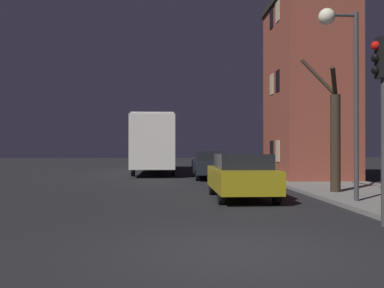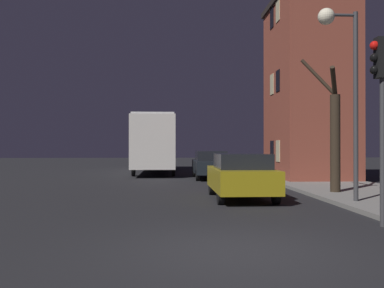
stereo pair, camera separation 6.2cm
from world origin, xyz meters
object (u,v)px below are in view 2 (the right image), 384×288
object	(u,v)px
streetlamp	(340,58)
car_mid_lane	(210,164)
traffic_light	(381,91)
bus	(155,140)
bare_tree	(334,133)
car_near_lane	(241,175)

from	to	relation	value
streetlamp	car_mid_lane	distance (m)	11.64
traffic_light	bus	size ratio (longest dim) A/B	0.36
traffic_light	bare_tree	xyz separation A→B (m)	(1.29, 5.94, -0.76)
traffic_light	car_near_lane	size ratio (longest dim) A/B	1.01
bus	bare_tree	bearing A→B (deg)	-64.21
traffic_light	car_near_lane	xyz separation A→B (m)	(-2.25, 5.03, -2.20)
bare_tree	streetlamp	bearing A→B (deg)	-107.85
bus	car_near_lane	world-z (taller)	bus
streetlamp	car_near_lane	bearing A→B (deg)	148.43
bare_tree	car_mid_lane	xyz separation A→B (m)	(-3.68, 8.12, -1.44)
traffic_light	streetlamp	bearing A→B (deg)	82.11
bare_tree	car_near_lane	size ratio (longest dim) A/B	1.18
streetlamp	traffic_light	bearing A→B (deg)	-97.89
bare_tree	car_near_lane	distance (m)	3.93
car_near_lane	car_mid_lane	size ratio (longest dim) A/B	0.95
bus	car_mid_lane	distance (m)	6.99
bus	car_mid_lane	bearing A→B (deg)	-62.40
traffic_light	car_mid_lane	bearing A→B (deg)	99.65
traffic_light	car_mid_lane	size ratio (longest dim) A/B	0.96
bus	car_mid_lane	world-z (taller)	bus
traffic_light	car_mid_lane	world-z (taller)	traffic_light
bus	traffic_light	bearing A→B (deg)	-74.55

